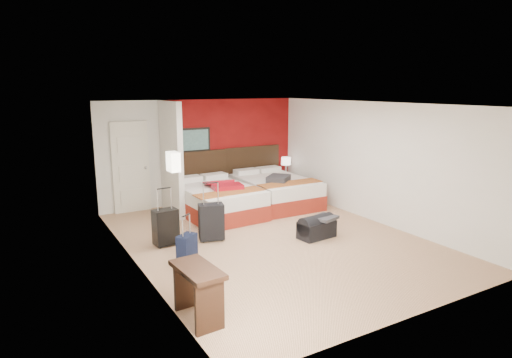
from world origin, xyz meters
TOP-DOWN VIEW (x-y plane):
  - ground at (0.00, 0.00)m, footprint 6.50×6.50m
  - room_walls at (-1.40, 1.42)m, footprint 5.02×6.52m
  - red_accent_panel at (0.75, 3.23)m, footprint 3.50×0.04m
  - partition_wall at (-1.00, 2.61)m, footprint 0.12×1.20m
  - entry_door at (-1.75, 3.20)m, footprint 0.82×0.06m
  - bed_left at (-0.20, 2.00)m, footprint 1.59×2.19m
  - bed_right at (1.39, 2.10)m, footprint 1.51×2.14m
  - red_suitcase_open at (-0.10, 1.90)m, footprint 0.77×0.97m
  - jacket_bundle at (1.29, 1.80)m, footprint 0.72×0.70m
  - nightstand at (2.21, 2.87)m, footprint 0.42×0.42m
  - table_lamp at (2.21, 2.87)m, footprint 0.28×0.28m
  - suitcase_black at (-1.81, 0.70)m, footprint 0.45×0.31m
  - suitcase_charcoal at (-0.99, 0.53)m, footprint 0.51×0.38m
  - suitcase_navy at (-1.79, -0.28)m, footprint 0.39×0.35m
  - duffel_bag at (0.79, -0.32)m, footprint 0.74×0.44m
  - jacket_draped at (0.94, -0.37)m, footprint 0.52×0.48m
  - desk at (-2.30, -1.97)m, footprint 0.46×0.84m

SIDE VIEW (x-z plane):
  - ground at x=0.00m, z-range 0.00..0.00m
  - duffel_bag at x=0.79m, z-range 0.00..0.36m
  - suitcase_navy at x=-1.79m, z-range 0.00..0.46m
  - nightstand at x=2.21m, z-range 0.00..0.53m
  - bed_left at x=-0.20m, z-range 0.00..0.64m
  - suitcase_black at x=-1.81m, z-range 0.00..0.64m
  - bed_right at x=1.39m, z-range 0.00..0.64m
  - suitcase_charcoal at x=-0.99m, z-range 0.00..0.66m
  - desk at x=-2.30m, z-range 0.00..0.68m
  - jacket_draped at x=0.94m, z-range 0.36..0.41m
  - red_suitcase_open at x=-0.10m, z-range 0.64..0.74m
  - jacket_bundle at x=1.29m, z-range 0.64..0.77m
  - table_lamp at x=2.21m, z-range 0.53..0.98m
  - entry_door at x=-1.75m, z-range 0.00..2.05m
  - red_accent_panel at x=0.75m, z-range 0.00..2.50m
  - partition_wall at x=-1.00m, z-range 0.00..2.50m
  - room_walls at x=-1.40m, z-range 0.01..2.51m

